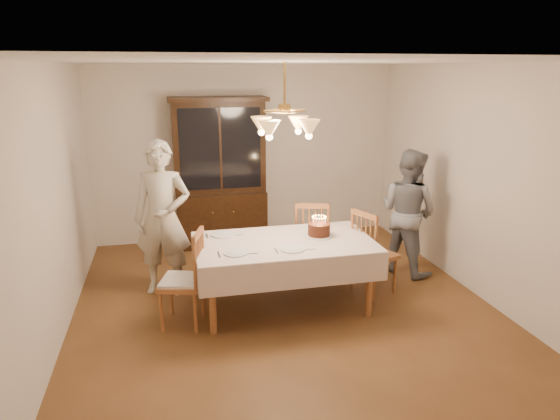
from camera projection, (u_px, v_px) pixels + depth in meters
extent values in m
plane|color=#583419|center=(284.00, 306.00, 5.53)|extent=(5.00, 5.00, 0.00)
plane|color=white|center=(285.00, 62.00, 4.82)|extent=(5.00, 5.00, 0.00)
plane|color=beige|center=(246.00, 154.00, 7.52)|extent=(4.50, 0.00, 4.50)
plane|color=beige|center=(387.00, 293.00, 2.83)|extent=(4.50, 0.00, 4.50)
plane|color=beige|center=(52.00, 205.00, 4.69)|extent=(0.00, 5.00, 5.00)
plane|color=beige|center=(477.00, 181.00, 5.66)|extent=(0.00, 5.00, 5.00)
cube|color=brown|center=(284.00, 244.00, 5.33)|extent=(1.80, 1.00, 0.04)
cube|color=#EFE6CF|center=(284.00, 242.00, 5.33)|extent=(1.90, 1.10, 0.01)
cylinder|color=brown|center=(212.00, 300.00, 4.86)|extent=(0.07, 0.07, 0.71)
cylinder|color=brown|center=(370.00, 285.00, 5.22)|extent=(0.07, 0.07, 0.71)
cylinder|color=brown|center=(205.00, 268.00, 5.65)|extent=(0.07, 0.07, 0.71)
cylinder|color=brown|center=(342.00, 256.00, 6.00)|extent=(0.07, 0.07, 0.71)
cube|color=black|center=(222.00, 218.00, 7.42)|extent=(1.30, 0.50, 0.80)
cube|color=black|center=(219.00, 147.00, 7.18)|extent=(1.30, 0.40, 1.30)
cube|color=black|center=(220.00, 149.00, 6.99)|extent=(1.14, 0.01, 1.14)
cube|color=black|center=(218.00, 99.00, 6.95)|extent=(1.38, 0.54, 0.06)
cube|color=brown|center=(312.00, 242.00, 6.22)|extent=(0.55, 0.53, 0.05)
cube|color=brown|center=(312.00, 206.00, 5.90)|extent=(0.39, 0.15, 0.06)
cylinder|color=brown|center=(326.00, 255.00, 6.43)|extent=(0.04, 0.04, 0.43)
cylinder|color=brown|center=(298.00, 255.00, 6.46)|extent=(0.04, 0.04, 0.43)
cylinder|color=brown|center=(326.00, 265.00, 6.11)|extent=(0.04, 0.04, 0.43)
cylinder|color=brown|center=(297.00, 264.00, 6.13)|extent=(0.04, 0.04, 0.43)
cube|color=brown|center=(181.00, 283.00, 5.03)|extent=(0.53, 0.54, 0.05)
cube|color=brown|center=(198.00, 234.00, 4.88)|extent=(0.15, 0.39, 0.06)
cylinder|color=brown|center=(171.00, 296.00, 5.27)|extent=(0.04, 0.04, 0.43)
cylinder|color=brown|center=(161.00, 312.00, 4.93)|extent=(0.04, 0.04, 0.43)
cylinder|color=brown|center=(203.00, 297.00, 5.26)|extent=(0.04, 0.04, 0.43)
cylinder|color=brown|center=(195.00, 313.00, 4.91)|extent=(0.04, 0.04, 0.43)
cube|color=beige|center=(181.00, 280.00, 5.02)|extent=(0.48, 0.49, 0.03)
cube|color=brown|center=(374.00, 255.00, 5.79)|extent=(0.55, 0.56, 0.05)
cube|color=brown|center=(364.00, 215.00, 5.54)|extent=(0.18, 0.38, 0.06)
cylinder|color=brown|center=(395.00, 275.00, 5.80)|extent=(0.04, 0.04, 0.43)
cylinder|color=brown|center=(373.00, 266.00, 6.09)|extent=(0.04, 0.04, 0.43)
cylinder|color=brown|center=(374.00, 282.00, 5.62)|extent=(0.04, 0.04, 0.43)
cylinder|color=brown|center=(352.00, 272.00, 5.90)|extent=(0.04, 0.04, 0.43)
imported|color=beige|center=(163.00, 218.00, 5.67)|extent=(0.74, 0.58, 1.79)
imported|color=slate|center=(408.00, 212.00, 6.28)|extent=(0.90, 0.97, 1.59)
cylinder|color=white|center=(319.00, 236.00, 5.48)|extent=(0.30, 0.30, 0.01)
cylinder|color=#35150C|center=(319.00, 229.00, 5.46)|extent=(0.24, 0.24, 0.13)
cylinder|color=#598CD8|center=(326.00, 220.00, 5.45)|extent=(0.01, 0.01, 0.07)
sphere|color=#FFB23F|center=(326.00, 217.00, 5.44)|extent=(0.01, 0.01, 0.01)
cylinder|color=pink|center=(324.00, 219.00, 5.48)|extent=(0.01, 0.01, 0.07)
sphere|color=#FFB23F|center=(324.00, 216.00, 5.47)|extent=(0.01, 0.01, 0.01)
cylinder|color=#EACC66|center=(322.00, 219.00, 5.50)|extent=(0.01, 0.01, 0.07)
sphere|color=#FFB23F|center=(322.00, 215.00, 5.49)|extent=(0.01, 0.01, 0.01)
cylinder|color=#598CD8|center=(319.00, 219.00, 5.51)|extent=(0.01, 0.01, 0.07)
sphere|color=#FFB23F|center=(319.00, 215.00, 5.49)|extent=(0.01, 0.01, 0.01)
cylinder|color=pink|center=(316.00, 219.00, 5.50)|extent=(0.01, 0.01, 0.07)
sphere|color=#FFB23F|center=(316.00, 215.00, 5.49)|extent=(0.01, 0.01, 0.01)
cylinder|color=#EACC66|center=(314.00, 219.00, 5.48)|extent=(0.01, 0.01, 0.07)
sphere|color=#FFB23F|center=(314.00, 216.00, 5.47)|extent=(0.01, 0.01, 0.01)
cylinder|color=#598CD8|center=(313.00, 220.00, 5.45)|extent=(0.01, 0.01, 0.07)
sphere|color=#FFB23F|center=(313.00, 217.00, 5.44)|extent=(0.01, 0.01, 0.01)
cylinder|color=pink|center=(313.00, 221.00, 5.42)|extent=(0.01, 0.01, 0.07)
sphere|color=#FFB23F|center=(313.00, 217.00, 5.41)|extent=(0.01, 0.01, 0.01)
cylinder|color=#EACC66|center=(314.00, 222.00, 5.39)|extent=(0.01, 0.01, 0.07)
sphere|color=#FFB23F|center=(314.00, 218.00, 5.38)|extent=(0.01, 0.01, 0.01)
cylinder|color=#598CD8|center=(317.00, 222.00, 5.37)|extent=(0.01, 0.01, 0.07)
sphere|color=#FFB23F|center=(317.00, 219.00, 5.36)|extent=(0.01, 0.01, 0.01)
cylinder|color=pink|center=(320.00, 222.00, 5.36)|extent=(0.01, 0.01, 0.07)
sphere|color=#FFB23F|center=(320.00, 219.00, 5.35)|extent=(0.01, 0.01, 0.01)
cylinder|color=#EACC66|center=(323.00, 222.00, 5.37)|extent=(0.01, 0.01, 0.07)
sphere|color=#FFB23F|center=(323.00, 219.00, 5.36)|extent=(0.01, 0.01, 0.01)
cylinder|color=#598CD8|center=(325.00, 222.00, 5.39)|extent=(0.01, 0.01, 0.07)
sphere|color=#FFB23F|center=(325.00, 218.00, 5.38)|extent=(0.01, 0.01, 0.01)
cylinder|color=pink|center=(326.00, 221.00, 5.42)|extent=(0.01, 0.01, 0.07)
sphere|color=#FFB23F|center=(326.00, 217.00, 5.41)|extent=(0.01, 0.01, 0.01)
cylinder|color=white|center=(236.00, 253.00, 4.96)|extent=(0.24, 0.24, 0.02)
cube|color=silver|center=(219.00, 255.00, 4.93)|extent=(0.01, 0.16, 0.01)
cube|color=beige|center=(252.00, 252.00, 5.00)|extent=(0.10, 0.10, 0.01)
cylinder|color=white|center=(293.00, 249.00, 5.08)|extent=(0.26, 0.26, 0.02)
cube|color=silver|center=(276.00, 250.00, 5.04)|extent=(0.02, 0.16, 0.01)
cube|color=beige|center=(309.00, 248.00, 5.11)|extent=(0.10, 0.10, 0.01)
cylinder|color=white|center=(223.00, 234.00, 5.52)|extent=(0.27, 0.27, 0.02)
cube|color=silver|center=(207.00, 236.00, 5.48)|extent=(0.01, 0.16, 0.01)
cube|color=beige|center=(239.00, 233.00, 5.56)|extent=(0.10, 0.10, 0.01)
cylinder|color=#BF8C3F|center=(285.00, 83.00, 4.88)|extent=(0.02, 0.02, 0.40)
cylinder|color=#BF8C3F|center=(285.00, 109.00, 4.95)|extent=(0.12, 0.12, 0.10)
cone|color=#D8994C|center=(298.00, 125.00, 5.22)|extent=(0.22, 0.22, 0.18)
sphere|color=#FFD899|center=(298.00, 131.00, 5.24)|extent=(0.07, 0.07, 0.07)
cone|color=#D8994C|center=(261.00, 125.00, 5.14)|extent=(0.22, 0.22, 0.18)
sphere|color=#FFD899|center=(261.00, 132.00, 5.16)|extent=(0.07, 0.07, 0.07)
cone|color=#D8994C|center=(269.00, 130.00, 4.77)|extent=(0.22, 0.22, 0.18)
sphere|color=#FFD899|center=(269.00, 137.00, 4.79)|extent=(0.07, 0.07, 0.07)
cone|color=#D8994C|center=(309.00, 129.00, 4.85)|extent=(0.22, 0.22, 0.18)
sphere|color=#FFD899|center=(309.00, 136.00, 4.87)|extent=(0.07, 0.07, 0.07)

